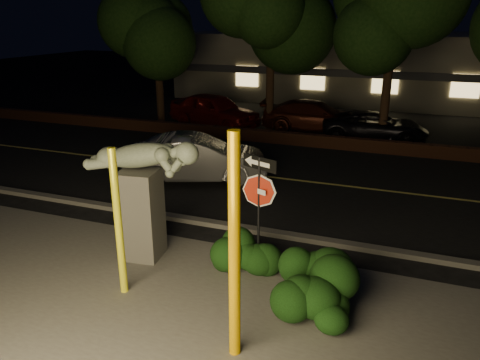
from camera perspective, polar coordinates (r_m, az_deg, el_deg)
name	(u,v)px	position (r m, az deg, el deg)	size (l,w,h in m)	color
ground	(307,155)	(18.04, 8.17, 3.03)	(90.00, 90.00, 0.00)	black
patio	(166,321)	(8.57, -9.01, -16.64)	(14.00, 6.00, 0.02)	#4C4944
road	(286,179)	(15.26, 5.69, 0.10)	(80.00, 8.00, 0.01)	black
lane_marking	(286,179)	(15.25, 5.69, 0.15)	(80.00, 0.12, 0.01)	gold
curb	(243,228)	(11.60, 0.39, -5.91)	(80.00, 0.25, 0.12)	#4C4944
brick_wall	(314,141)	(19.21, 9.06, 4.76)	(40.00, 0.35, 0.50)	#432215
parking_lot	(337,119)	(24.74, 11.78, 7.28)	(40.00, 12.00, 0.01)	black
building	(360,65)	(32.29, 14.38, 13.42)	(22.00, 10.20, 4.00)	#656051
tree_far_a	(155,8)	(23.08, -10.31, 19.89)	(4.60, 4.60, 7.43)	black
yellow_pole_left	(118,224)	(8.84, -14.61, -5.18)	(0.14, 0.14, 2.87)	yellow
yellow_pole_right	(234,251)	(6.85, -0.68, -8.68)	(0.18, 0.18, 3.59)	#EDAA01
signpost	(259,191)	(9.24, 2.33, -1.37)	(0.78, 0.33, 2.45)	black
sculpture	(142,186)	(10.00, -11.90, -0.77)	(2.50, 0.96, 2.66)	#4C4944
hedge_center	(245,248)	(9.82, 0.66, -8.30)	(1.75, 0.82, 0.91)	black
hedge_right	(313,271)	(8.89, 8.91, -10.95)	(1.71, 0.92, 1.12)	black
hedge_far_right	(309,297)	(8.27, 8.38, -13.88)	(1.47, 0.92, 1.02)	black
silver_sedan	(196,158)	(14.96, -5.39, 2.65)	(1.55, 4.45, 1.47)	#AEAEB2
parked_car_red	(214,110)	(22.52, -3.16, 8.51)	(1.86, 4.61, 1.57)	maroon
parked_car_darkred	(314,116)	(21.80, 9.03, 7.70)	(1.95, 4.79, 1.39)	#39130B
parked_car_dark	(375,126)	(20.71, 16.13, 6.31)	(2.00, 4.35, 1.21)	black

